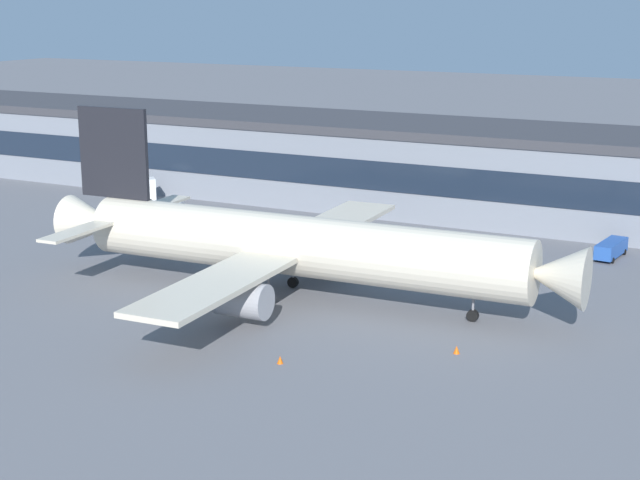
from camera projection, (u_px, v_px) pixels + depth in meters
name	position (u px, v px, depth m)	size (l,w,h in m)	color
ground_plane	(241.00, 307.00, 92.73)	(600.00, 600.00, 0.00)	slate
terminal_building	(429.00, 166.00, 134.87)	(181.52, 20.30, 12.10)	gray
airliner	(293.00, 245.00, 94.72)	(56.09, 47.61, 17.87)	beige
stair_truck	(133.00, 190.00, 139.30)	(5.98, 5.90, 3.55)	white
baggage_tug	(174.00, 208.00, 131.56)	(3.03, 4.05, 1.85)	white
belt_loader	(611.00, 248.00, 109.82)	(2.74, 6.59, 1.95)	#2651A5
traffic_cone_0	(457.00, 350.00, 80.43)	(0.54, 0.54, 0.68)	#F2590C
traffic_cone_1	(280.00, 360.00, 78.23)	(0.51, 0.51, 0.64)	#F2590C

